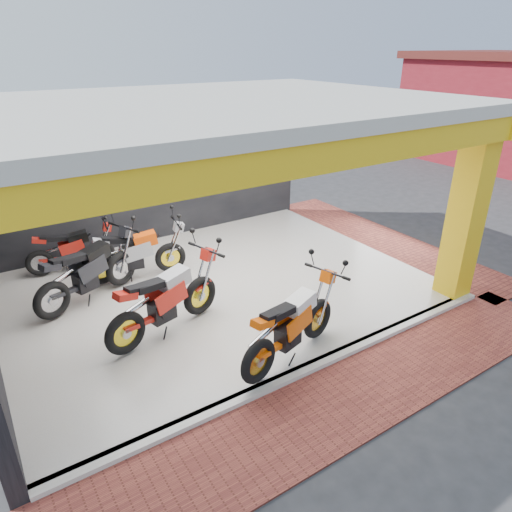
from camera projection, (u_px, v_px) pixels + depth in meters
The scene contains 15 objects.
ground at pixel (274, 337), 7.77m from camera, with size 80.00×80.00×0.00m, color #2D2D30.
showroom_floor at pixel (217, 287), 9.27m from camera, with size 8.00×6.00×0.10m, color white.
showroom_ceiling at pixel (210, 105), 7.77m from camera, with size 8.40×6.40×0.20m, color beige.
back_wall at pixel (152, 173), 10.91m from camera, with size 8.20×0.20×3.50m, color black.
corner_column at pixel (467, 212), 8.32m from camera, with size 0.50×0.50×3.50m, color yellow.
header_beam_front at pixel (325, 154), 5.62m from camera, with size 8.40×0.30×0.40m, color yellow.
header_beam_right at pixel (374, 107), 9.88m from camera, with size 0.30×6.40×0.40m, color yellow.
floor_kerb at pixel (312, 367), 6.98m from camera, with size 8.00×0.20×0.10m, color white.
paver_front at pixel (348, 399), 6.40m from camera, with size 9.00×1.40×0.03m, color #994032.
paver_right at pixel (382, 239), 11.66m from camera, with size 1.40×7.00×0.03m, color #994032.
moto_hero at pixel (319, 301), 7.31m from camera, with size 2.27×0.84×1.39m, color #FF5D0A, non-canonical shape.
moto_row_a at pixel (199, 278), 7.95m from camera, with size 2.39×0.88×1.46m, color red, non-canonical shape.
moto_row_b at pixel (119, 253), 8.94m from camera, with size 2.35×0.87×1.43m, color black, non-canonical shape.
moto_row_c at pixel (169, 244), 9.49m from camera, with size 2.18×0.81×1.33m, color #A3A4AA, non-canonical shape.
moto_row_d at pixel (100, 241), 9.83m from camera, with size 1.90×0.70×1.16m, color red, non-canonical shape.
Camera 1 is at (-3.79, -5.25, 4.53)m, focal length 32.00 mm.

